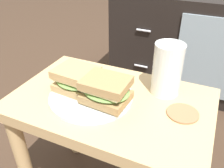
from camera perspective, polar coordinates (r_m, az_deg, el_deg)
The scene contains 7 objects.
side_table at distance 0.73m, azimuth -0.27°, elevation -9.26°, with size 0.56×0.36×0.46m.
tv_cabinet at distance 1.56m, azimuth 19.32°, elevation 9.15°, with size 0.96×0.46×0.58m.
plate at distance 0.68m, azimuth -4.96°, elevation -2.91°, with size 0.24×0.24×0.01m, color silver.
sandwich_front at distance 0.69m, azimuth -8.43°, elevation 1.15°, with size 0.13×0.12×0.07m.
sandwich_back at distance 0.63m, azimuth -1.49°, elevation -1.42°, with size 0.14×0.11×0.07m.
beer_glass at distance 0.68m, azimuth 13.01°, elevation 3.22°, with size 0.08×0.08×0.15m.
coaster at distance 0.65m, azimuth 16.51°, elevation -6.72°, with size 0.08×0.08×0.01m, color #996B47.
Camera 1 is at (0.23, -0.50, 0.86)m, focal length 38.31 mm.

